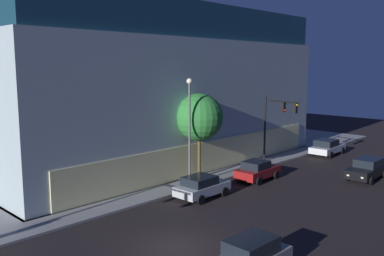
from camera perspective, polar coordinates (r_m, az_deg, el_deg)
ground_plane at (r=21.82m, az=-2.30°, el=-16.06°), size 120.00×120.00×0.00m
modern_building at (r=46.19m, az=-11.56°, el=5.82°), size 32.76×30.53×14.28m
traffic_light_far_corner at (r=38.45m, az=11.59°, el=1.50°), size 0.44×3.65×6.16m
street_lamp_sidewalk at (r=30.81m, az=-0.34°, el=1.25°), size 0.44×0.44×8.04m
sidewalk_tree at (r=32.90m, az=1.01°, el=1.48°), size 3.79×3.79×6.82m
car_silver at (r=29.13m, az=1.31°, el=-8.00°), size 4.05×2.21×1.55m
car_red at (r=33.86m, az=8.94°, el=-5.75°), size 4.23×2.21×1.61m
car_black at (r=36.64m, az=22.90°, el=-5.15°), size 4.81×2.12×1.67m
car_white at (r=45.07m, az=18.03°, el=-2.48°), size 4.66×2.35×1.62m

